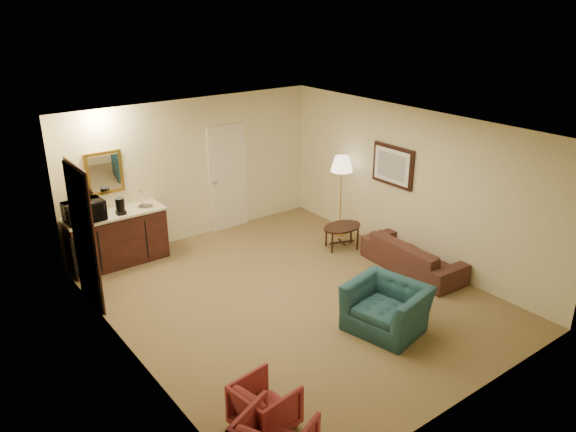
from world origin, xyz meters
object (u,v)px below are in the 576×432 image
object	(u,v)px
teal_armchair	(387,300)
rose_chair_near	(265,404)
coffee_maker	(120,206)
wetbar_cabinet	(117,238)
sofa	(413,250)
floor_lamp	(341,196)
waste_bin	(156,246)
microwave	(84,209)
coffee_table	(342,237)

from	to	relation	value
teal_armchair	rose_chair_near	bearing A→B (deg)	-89.16
rose_chair_near	coffee_maker	xyz separation A→B (m)	(0.32, 4.60, 0.76)
wetbar_cabinet	sofa	distance (m)	4.96
floor_lamp	waste_bin	xyz separation A→B (m)	(-3.20, 1.25, -0.61)
wetbar_cabinet	teal_armchair	xyz separation A→B (m)	(2.15, -4.16, -0.02)
teal_armchair	floor_lamp	size ratio (longest dim) A/B	0.65
sofa	coffee_maker	distance (m)	4.88
rose_chair_near	waste_bin	size ratio (longest dim) A/B	1.83
wetbar_cabinet	microwave	size ratio (longest dim) A/B	2.74
teal_armchair	wetbar_cabinet	bearing A→B (deg)	-164.96
sofa	microwave	distance (m)	5.37
waste_bin	microwave	size ratio (longest dim) A/B	0.55
coffee_table	microwave	bearing A→B (deg)	156.00
floor_lamp	microwave	xyz separation A→B (m)	(-4.35, 1.25, 0.35)
wetbar_cabinet	coffee_maker	distance (m)	0.61
wetbar_cabinet	coffee_table	distance (m)	3.91
waste_bin	floor_lamp	bearing A→B (deg)	-21.34
wetbar_cabinet	coffee_table	size ratio (longest dim) A/B	2.18
floor_lamp	waste_bin	distance (m)	3.49
wetbar_cabinet	floor_lamp	size ratio (longest dim) A/B	1.06
teal_armchair	coffee_table	xyz separation A→B (m)	(1.30, 2.34, -0.23)
teal_armchair	coffee_maker	world-z (taller)	coffee_maker
wetbar_cabinet	waste_bin	bearing A→B (deg)	-6.15
rose_chair_near	microwave	size ratio (longest dim) A/B	1.01
floor_lamp	coffee_maker	size ratio (longest dim) A/B	5.60
sofa	coffee_maker	bearing A→B (deg)	53.67
wetbar_cabinet	rose_chair_near	distance (m)	4.73
coffee_table	microwave	xyz separation A→B (m)	(-3.95, 1.76, 0.91)
coffee_table	floor_lamp	xyz separation A→B (m)	(0.40, 0.50, 0.56)
floor_lamp	microwave	bearing A→B (deg)	163.92
wetbar_cabinet	floor_lamp	distance (m)	4.08
coffee_maker	floor_lamp	bearing A→B (deg)	-7.88
wetbar_cabinet	rose_chair_near	world-z (taller)	wetbar_cabinet
teal_armchair	microwave	bearing A→B (deg)	-159.38
wetbar_cabinet	coffee_maker	world-z (taller)	coffee_maker
microwave	floor_lamp	bearing A→B (deg)	-19.27
sofa	rose_chair_near	distance (m)	4.33
teal_armchair	coffee_maker	size ratio (longest dim) A/B	3.66
coffee_maker	waste_bin	bearing A→B (deg)	14.58
teal_armchair	rose_chair_near	world-z (taller)	teal_armchair
teal_armchair	floor_lamp	xyz separation A→B (m)	(1.70, 2.84, 0.33)
rose_chair_near	coffee_table	bearing A→B (deg)	-59.67
floor_lamp	microwave	distance (m)	4.54
sofa	coffee_table	distance (m)	1.41
coffee_table	wetbar_cabinet	bearing A→B (deg)	152.13
wetbar_cabinet	microwave	distance (m)	0.83
sofa	waste_bin	bearing A→B (deg)	48.42
wetbar_cabinet	coffee_table	xyz separation A→B (m)	(3.45, -1.82, -0.24)
wetbar_cabinet	microwave	world-z (taller)	microwave
teal_armchair	waste_bin	world-z (taller)	teal_armchair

